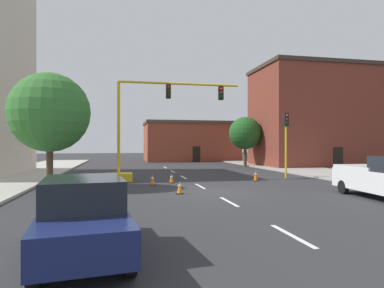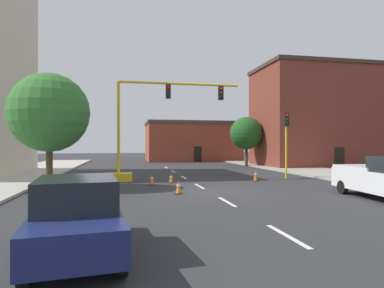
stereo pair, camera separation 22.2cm
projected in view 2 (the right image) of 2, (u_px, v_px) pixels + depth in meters
name	position (u px, v px, depth m)	size (l,w,h in m)	color
ground_plane	(210.00, 192.00, 17.47)	(160.00, 160.00, 0.00)	#2D2D30
sidewalk_left	(5.00, 180.00, 22.87)	(6.00, 56.00, 0.14)	#B2ADA3
sidewalk_right	(331.00, 174.00, 27.76)	(6.00, 56.00, 0.14)	#9E998E
lane_stripe_seg_1	(287.00, 236.00, 9.14)	(0.16, 2.40, 0.01)	silver
lane_stripe_seg_2	(227.00, 202.00, 14.53)	(0.16, 2.40, 0.01)	silver
lane_stripe_seg_3	(199.00, 186.00, 19.92)	(0.16, 2.40, 0.01)	silver
lane_stripe_seg_4	(184.00, 177.00, 25.32)	(0.16, 2.40, 0.01)	silver
lane_stripe_seg_5	(173.00, 171.00, 30.71)	(0.16, 2.40, 0.01)	silver
lane_stripe_seg_6	(166.00, 167.00, 36.10)	(0.16, 2.40, 0.01)	silver
building_brick_center	(192.00, 141.00, 51.28)	(13.98, 8.83, 5.90)	brown
building_row_right	(316.00, 117.00, 38.43)	(13.48, 8.72, 11.35)	brown
traffic_signal_gantry	(137.00, 148.00, 22.84)	(9.35, 1.20, 6.83)	yellow
traffic_light_pole_right	(286.00, 130.00, 24.59)	(0.32, 0.47, 4.80)	yellow
tree_right_far	(246.00, 133.00, 37.78)	(3.68, 3.68, 5.61)	#4C3823
tree_left_near	(49.00, 113.00, 18.75)	(4.43, 4.43, 6.50)	#4C3823
sedan_navy_near_left	(77.00, 215.00, 7.59)	(2.35, 4.68, 1.74)	navy
traffic_cone_roadside_a	(256.00, 176.00, 22.67)	(0.36, 0.36, 0.75)	black
traffic_cone_roadside_b	(152.00, 180.00, 20.54)	(0.36, 0.36, 0.68)	black
traffic_cone_roadside_c	(171.00, 178.00, 21.62)	(0.36, 0.36, 0.62)	black
traffic_cone_roadside_d	(178.00, 187.00, 16.86)	(0.36, 0.36, 0.66)	black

